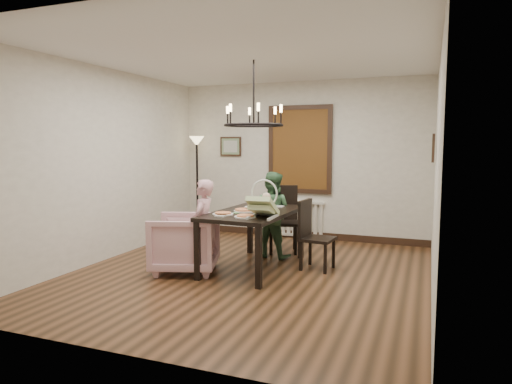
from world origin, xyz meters
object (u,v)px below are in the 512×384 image
Objects in this scene: baby_bouncer at (263,205)px; elderly_woman at (203,234)px; floor_lamp at (197,187)px; seated_man at (272,222)px; dining_table at (254,217)px; armchair at (184,243)px; chair_right at (318,235)px; chair_far at (283,219)px; drinking_glass at (265,205)px.

elderly_woman is at bearing 173.99° from baby_bouncer.
seated_man is at bearing -31.70° from floor_lamp.
floor_lamp is (-1.31, 2.29, 0.39)m from elderly_woman.
seated_man is (0.57, 1.13, 0.02)m from elderly_woman.
armchair is at bearing -147.23° from dining_table.
armchair is 0.47× the size of floor_lamp.
chair_right reaches higher than dining_table.
armchair is at bearing -87.73° from elderly_woman.
dining_table is at bearing 120.24° from baby_bouncer.
drinking_glass is (0.01, -0.87, 0.33)m from chair_far.
armchair is 0.29m from elderly_woman.
elderly_woman is 0.96× the size of seated_man.
baby_bouncer is (0.21, -1.51, 0.43)m from chair_far.
drinking_glass is (0.92, 0.63, 0.47)m from armchair.
elderly_woman is (-0.65, -1.46, -0.01)m from chair_far.
floor_lamp is at bearing 137.92° from dining_table.
dining_table reaches higher than armchair.
elderly_woman is at bearing 123.28° from chair_right.
seated_man is (-0.08, -0.33, 0.01)m from chair_far.
chair_far is at bearing 95.33° from baby_bouncer.
armchair is 0.80× the size of seated_man.
chair_far reaches higher than drinking_glass.
chair_right is 1.02m from baby_bouncer.
floor_lamp is (-2.17, 2.34, -0.06)m from baby_bouncer.
seated_man is 0.59× the size of floor_lamp.
armchair is at bearing -65.74° from floor_lamp.
elderly_woman is at bearing 80.98° from armchair.
chair_right is 0.93× the size of elderly_woman.
elderly_woman is 0.97m from baby_bouncer.
chair_right is 1.12× the size of armchair.
baby_bouncer is (-0.52, -0.74, 0.48)m from chair_right.
dining_table is at bearing 97.50° from seated_man.
seated_man reaches higher than drinking_glass.
chair_far is at bearing -23.06° from floor_lamp.
baby_bouncer is at bearing 151.61° from chair_right.
elderly_woman is (-1.38, -0.69, 0.04)m from chair_right.
seated_man is 2.15× the size of baby_bouncer.
armchair is 1.26m from baby_bouncer.
chair_far is at bearing 90.93° from drinking_glass.
drinking_glass is at bearing 104.51° from baby_bouncer.
chair_far is at bearing -94.19° from seated_man.
baby_bouncer is 3.19m from floor_lamp.
baby_bouncer is at bearing -54.17° from dining_table.
chair_right is (0.83, 0.26, -0.23)m from dining_table.
armchair is at bearing 120.83° from chair_right.
chair_far reaches higher than armchair.
dining_table is 3.50× the size of baby_bouncer.
baby_bouncer is at bearing 112.78° from seated_man.
floor_lamp is at bearing -174.08° from armchair.
chair_right is 0.82m from drinking_glass.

